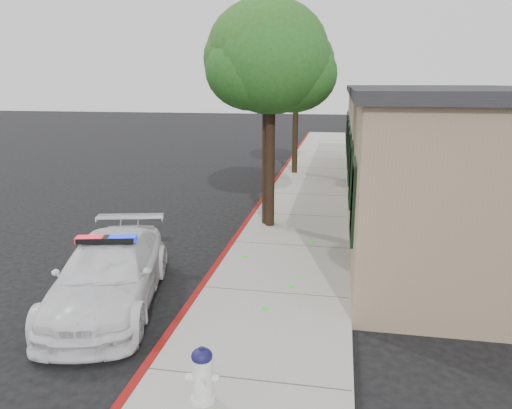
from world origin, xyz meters
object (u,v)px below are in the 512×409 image
Objects in this scene: police_car at (109,274)px; fire_hydrant at (202,374)px; street_tree_mid at (268,56)px; street_tree_near at (271,67)px; street_tree_far at (297,78)px; clapboard_building at (448,147)px.

police_car is 3.88m from fire_hydrant.
street_tree_mid is (-0.44, 8.52, 4.54)m from fire_hydrant.
police_car reaches higher than fire_hydrant.
police_car is 0.75× the size of street_tree_mid.
street_tree_near reaches higher than fire_hydrant.
street_tree_mid reaches higher than fire_hydrant.
street_tree_near is at bearing 84.41° from fire_hydrant.
street_tree_far reaches higher than police_car.
fire_hydrant is at bearing -113.74° from clapboard_building.
street_tree_far is at bearing 83.56° from fire_hydrant.
street_tree_near is 0.41m from street_tree_mid.
fire_hydrant is at bearing -58.07° from police_car.
street_tree_far is at bearing 142.77° from clapboard_building.
street_tree_mid reaches higher than street_tree_far.
street_tree_far is (-5.95, 4.52, 2.43)m from clapboard_building.
police_car is 15.05m from street_tree_far.
street_tree_far is (-0.09, 8.82, -0.23)m from street_tree_near.
street_tree_mid is at bearing 85.11° from fire_hydrant.
clapboard_building is 12.93m from police_car.
clapboard_building is 7.74m from street_tree_near.
street_tree_mid reaches higher than street_tree_near.
fire_hydrant is at bearing -87.05° from street_tree_mid.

